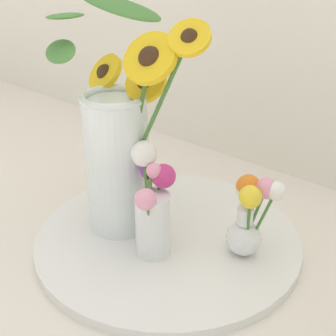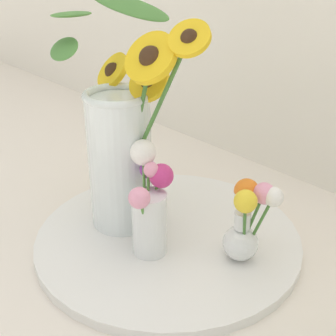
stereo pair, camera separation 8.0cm
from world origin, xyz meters
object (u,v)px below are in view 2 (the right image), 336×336
at_px(mason_jar_sunflowers, 122,144).
at_px(vase_small_center, 149,203).
at_px(serving_tray, 168,238).
at_px(vase_bulb_right, 247,218).

xyz_separation_m(mason_jar_sunflowers, vase_small_center, (0.10, -0.02, -0.07)).
distance_m(serving_tray, mason_jar_sunflowers, 0.19).
bearing_deg(vase_small_center, vase_bulb_right, 38.24).
xyz_separation_m(serving_tray, vase_bulb_right, (0.14, 0.05, 0.09)).
bearing_deg(vase_bulb_right, vase_small_center, -141.76).
relative_size(mason_jar_sunflowers, vase_bulb_right, 2.92).
height_order(mason_jar_sunflowers, vase_bulb_right, mason_jar_sunflowers).
bearing_deg(mason_jar_sunflowers, vase_small_center, -13.76).
relative_size(serving_tray, vase_bulb_right, 3.38).
bearing_deg(serving_tray, vase_small_center, -78.07).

